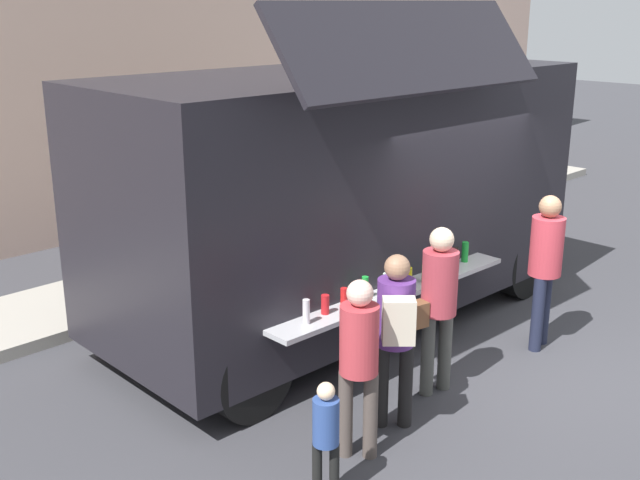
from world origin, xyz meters
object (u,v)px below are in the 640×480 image
object	(u,v)px
customer_rear_waiting	(359,354)
customer_extra_browsing	(546,258)
customer_front_ordering	(438,297)
customer_mid_with_backpack	(396,325)
child_near_queue	(326,431)
trash_bin	(406,197)
food_truck_main	(345,190)

from	to	relation	value
customer_rear_waiting	customer_extra_browsing	xyz separation A→B (m)	(3.12, 0.03, 0.09)
customer_front_ordering	customer_mid_with_backpack	bearing A→B (deg)	112.56
customer_mid_with_backpack	child_near_queue	world-z (taller)	customer_mid_with_backpack
customer_front_ordering	trash_bin	bearing A→B (deg)	-36.47
customer_front_ordering	customer_extra_browsing	xyz separation A→B (m)	(1.71, -0.20, 0.04)
trash_bin	customer_rear_waiting	size ratio (longest dim) A/B	0.54
food_truck_main	trash_bin	distance (m)	4.86
trash_bin	customer_rear_waiting	bearing A→B (deg)	-144.29
customer_rear_waiting	customer_extra_browsing	bearing A→B (deg)	-37.89
customer_mid_with_backpack	customer_extra_browsing	bearing A→B (deg)	-45.83
trash_bin	customer_mid_with_backpack	size ratio (longest dim) A/B	0.52
customer_mid_with_backpack	child_near_queue	distance (m)	1.33
customer_rear_waiting	child_near_queue	distance (m)	0.77
trash_bin	customer_extra_browsing	bearing A→B (deg)	-124.85
customer_rear_waiting	customer_extra_browsing	distance (m)	3.12
customer_mid_with_backpack	customer_rear_waiting	size ratio (longest dim) A/B	1.03
food_truck_main	child_near_queue	world-z (taller)	food_truck_main
child_near_queue	food_truck_main	bearing A→B (deg)	-0.28
customer_mid_with_backpack	child_near_queue	size ratio (longest dim) A/B	1.63
child_near_queue	customer_front_ordering	bearing A→B (deg)	-28.14
customer_rear_waiting	food_truck_main	bearing A→B (deg)	6.91
trash_bin	customer_mid_with_backpack	world-z (taller)	customer_mid_with_backpack
food_truck_main	customer_front_ordering	world-z (taller)	food_truck_main
customer_rear_waiting	child_near_queue	size ratio (longest dim) A/B	1.58
trash_bin	customer_extra_browsing	distance (m)	5.42
customer_mid_with_backpack	customer_rear_waiting	bearing A→B (deg)	143.25
customer_mid_with_backpack	customer_extra_browsing	size ratio (longest dim) A/B	0.94
customer_front_ordering	customer_extra_browsing	size ratio (longest dim) A/B	0.97
trash_bin	child_near_queue	world-z (taller)	child_near_queue
customer_front_ordering	customer_mid_with_backpack	distance (m)	0.84
food_truck_main	customer_extra_browsing	world-z (taller)	food_truck_main
customer_front_ordering	customer_rear_waiting	world-z (taller)	customer_front_ordering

